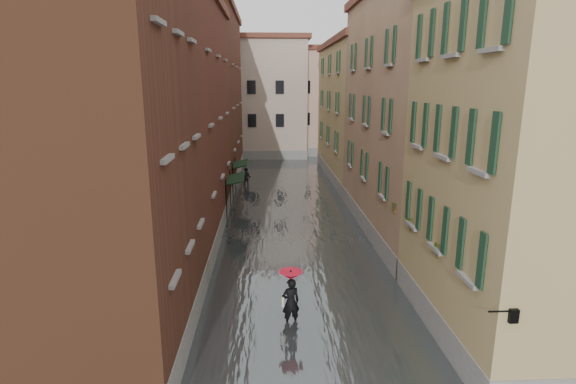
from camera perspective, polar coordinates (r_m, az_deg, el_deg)
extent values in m
plane|color=#505052|center=(17.66, 2.49, -14.76)|extent=(120.00, 120.00, 0.00)
cube|color=#4C5354|center=(29.69, 0.21, -2.59)|extent=(10.00, 60.00, 0.20)
cube|color=brown|center=(14.67, -24.89, 4.96)|extent=(6.00, 8.00, 13.00)
cube|color=#57201B|center=(25.17, -15.57, 8.25)|extent=(6.00, 14.00, 12.50)
cube|color=brown|center=(39.88, -10.93, 11.38)|extent=(6.00, 16.00, 14.00)
cube|color=#A08D52|center=(16.14, 29.05, 2.48)|extent=(6.00, 8.00, 11.50)
cube|color=tan|center=(25.97, 16.52, 8.89)|extent=(6.00, 14.00, 13.00)
cube|color=#A08D52|center=(40.46, 9.48, 9.70)|extent=(6.00, 16.00, 11.50)
cube|color=#B4A08F|center=(53.52, -4.48, 11.56)|extent=(12.00, 9.00, 13.00)
cube|color=#CFA691|center=(56.02, 5.00, 11.12)|extent=(10.00, 9.00, 12.00)
cube|color=black|center=(28.62, -6.64, 1.75)|extent=(1.09, 3.16, 0.31)
cylinder|color=black|center=(27.38, -7.84, -1.30)|extent=(0.06, 0.06, 2.80)
cylinder|color=black|center=(30.44, -7.33, 0.23)|extent=(0.06, 0.06, 2.80)
cube|color=black|center=(33.81, -6.07, 3.60)|extent=(1.09, 2.89, 0.31)
cylinder|color=black|center=(32.65, -7.03, 1.15)|extent=(0.06, 0.06, 2.80)
cylinder|color=black|center=(35.47, -6.70, 2.16)|extent=(0.06, 0.06, 2.80)
cylinder|color=black|center=(12.18, 25.39, -13.53)|extent=(0.60, 0.05, 0.05)
cube|color=black|center=(12.36, 26.60, -13.78)|extent=(0.22, 0.22, 0.35)
cube|color=beige|center=(12.36, 26.60, -13.78)|extent=(0.14, 0.14, 0.24)
cube|color=brown|center=(15.40, 18.94, -7.05)|extent=(0.22, 0.85, 0.18)
imported|color=#265926|center=(15.26, 19.07, -5.58)|extent=(0.59, 0.51, 0.66)
cube|color=brown|center=(17.85, 15.73, -3.98)|extent=(0.22, 0.85, 0.18)
imported|color=#265926|center=(17.73, 15.81, -2.69)|extent=(0.59, 0.51, 0.66)
cube|color=brown|center=(19.87, 13.75, -2.07)|extent=(0.22, 0.85, 0.18)
imported|color=#265926|center=(19.76, 13.82, -0.90)|extent=(0.59, 0.51, 0.66)
imported|color=black|center=(16.26, 0.35, -13.83)|extent=(0.75, 0.60, 1.79)
cube|color=beige|center=(16.26, -0.68, -13.61)|extent=(0.08, 0.30, 0.38)
cylinder|color=black|center=(16.05, 0.35, -12.40)|extent=(0.02, 0.02, 1.00)
cone|color=red|center=(15.81, 0.35, -10.54)|extent=(0.85, 0.85, 0.28)
imported|color=black|center=(37.37, -5.29, 1.85)|extent=(0.92, 0.80, 1.61)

